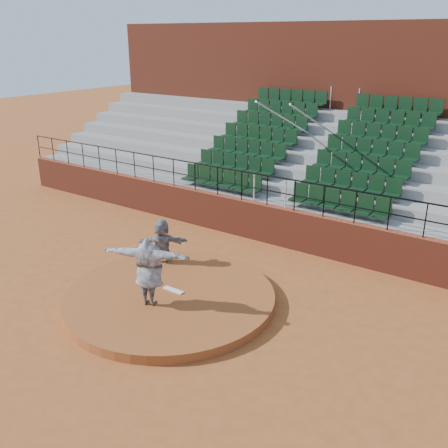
{
  "coord_description": "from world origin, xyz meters",
  "views": [
    {
      "loc": [
        7.74,
        -8.69,
        6.57
      ],
      "look_at": [
        0.0,
        2.5,
        1.4
      ],
      "focal_mm": 40.0,
      "sensor_mm": 36.0,
      "label": 1
    }
  ],
  "objects": [
    {
      "name": "pitcher",
      "position": [
        -0.05,
        -0.68,
        1.14
      ],
      "size": [
        2.27,
        1.34,
        1.79
      ],
      "primitive_type": "imported",
      "rotation": [
        0.0,
        0.0,
        3.5
      ],
      "color": "black",
      "rests_on": "pitchers_mound"
    },
    {
      "name": "pitching_rubber",
      "position": [
        0.0,
        0.15,
        0.27
      ],
      "size": [
        0.6,
        0.15,
        0.03
      ],
      "primitive_type": "cube",
      "color": "white",
      "rests_on": "pitchers_mound"
    },
    {
      "name": "ground",
      "position": [
        0.0,
        0.0,
        0.0
      ],
      "size": [
        90.0,
        90.0,
        0.0
      ],
      "primitive_type": "plane",
      "color": "#A05124",
      "rests_on": "ground"
    },
    {
      "name": "boundary_wall",
      "position": [
        0.0,
        5.0,
        0.65
      ],
      "size": [
        24.0,
        0.3,
        1.3
      ],
      "primitive_type": "cube",
      "color": "maroon",
      "rests_on": "ground"
    },
    {
      "name": "seating_deck",
      "position": [
        0.0,
        8.65,
        1.44
      ],
      "size": [
        24.0,
        5.97,
        4.63
      ],
      "color": "gray",
      "rests_on": "ground"
    },
    {
      "name": "press_box_facade",
      "position": [
        0.0,
        12.6,
        3.55
      ],
      "size": [
        24.0,
        3.0,
        7.1
      ],
      "primitive_type": "cube",
      "color": "maroon",
      "rests_on": "ground"
    },
    {
      "name": "wall_railing",
      "position": [
        0.0,
        5.0,
        2.03
      ],
      "size": [
        24.04,
        0.05,
        1.03
      ],
      "color": "black",
      "rests_on": "boundary_wall"
    },
    {
      "name": "pitchers_mound",
      "position": [
        0.0,
        0.0,
        0.12
      ],
      "size": [
        5.5,
        5.5,
        0.25
      ],
      "primitive_type": "cylinder",
      "color": "#984D22",
      "rests_on": "ground"
    },
    {
      "name": "fielder",
      "position": [
        -1.43,
        1.37,
        0.79
      ],
      "size": [
        1.46,
        1.26,
        1.58
      ],
      "primitive_type": "imported",
      "rotation": [
        0.0,
        0.0,
        3.78
      ],
      "color": "black",
      "rests_on": "ground"
    }
  ]
}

